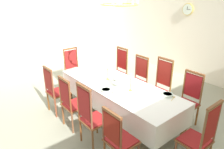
% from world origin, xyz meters
% --- Properties ---
extents(ground, '(7.75, 5.99, 0.04)m').
position_xyz_m(ground, '(0.00, 0.00, -0.02)').
color(ground, '#9A9B85').
extents(back_wall, '(7.75, 0.08, 3.03)m').
position_xyz_m(back_wall, '(0.00, 3.03, 1.51)').
color(back_wall, white).
rests_on(back_wall, ground).
extents(left_wall, '(0.08, 5.99, 3.03)m').
position_xyz_m(left_wall, '(-3.91, 0.00, 1.51)').
color(left_wall, white).
rests_on(left_wall, ground).
extents(dining_table, '(2.82, 1.02, 0.77)m').
position_xyz_m(dining_table, '(0.00, -0.23, 0.70)').
color(dining_table, brown).
rests_on(dining_table, ground).
extents(tablecloth, '(2.84, 1.04, 0.45)m').
position_xyz_m(tablecloth, '(0.00, -0.23, 0.65)').
color(tablecloth, white).
rests_on(tablecloth, dining_table).
extents(chair_south_a, '(0.44, 0.42, 1.09)m').
position_xyz_m(chair_south_a, '(-1.04, -1.14, 0.56)').
color(chair_south_a, brown).
rests_on(chair_south_a, ground).
extents(chair_north_a, '(0.44, 0.42, 1.16)m').
position_xyz_m(chair_north_a, '(-1.04, 0.69, 0.58)').
color(chair_north_a, brown).
rests_on(chair_north_a, ground).
extents(chair_south_b, '(0.44, 0.42, 1.08)m').
position_xyz_m(chair_south_b, '(-0.33, -1.14, 0.56)').
color(chair_south_b, brown).
rests_on(chair_south_b, ground).
extents(chair_north_b, '(0.44, 0.42, 1.10)m').
position_xyz_m(chair_north_b, '(-0.33, 0.69, 0.56)').
color(chair_north_b, brown).
rests_on(chair_north_b, ground).
extents(chair_south_c, '(0.44, 0.42, 1.19)m').
position_xyz_m(chair_south_c, '(0.35, -1.15, 0.59)').
color(chair_south_c, brown).
rests_on(chair_south_c, ground).
extents(chair_north_c, '(0.44, 0.42, 1.21)m').
position_xyz_m(chair_north_c, '(0.35, 0.70, 0.60)').
color(chair_north_c, brown).
rests_on(chair_north_c, ground).
extents(chair_south_d, '(0.44, 0.42, 1.05)m').
position_xyz_m(chair_south_d, '(1.05, -1.14, 0.55)').
color(chair_south_d, brown).
rests_on(chair_south_d, ground).
extents(chair_north_d, '(0.44, 0.42, 1.11)m').
position_xyz_m(chair_north_d, '(1.05, 0.69, 0.57)').
color(chair_north_d, brown).
rests_on(chair_north_d, ground).
extents(chair_head_west, '(0.42, 0.44, 1.15)m').
position_xyz_m(chair_head_west, '(-1.82, -0.23, 0.58)').
color(chair_head_west, brown).
rests_on(chair_head_west, ground).
extents(chair_head_east, '(0.42, 0.44, 1.18)m').
position_xyz_m(chair_head_east, '(1.82, -0.23, 0.59)').
color(chair_head_east, brown).
rests_on(chair_head_east, ground).
extents(soup_tureen, '(0.30, 0.30, 0.24)m').
position_xyz_m(soup_tureen, '(0.03, -0.23, 0.88)').
color(soup_tureen, silver).
rests_on(soup_tureen, tablecloth).
extents(candlestick_west, '(0.07, 0.07, 0.37)m').
position_xyz_m(candlestick_west, '(-0.35, -0.23, 0.92)').
color(candlestick_west, gold).
rests_on(candlestick_west, tablecloth).
extents(candlestick_east, '(0.07, 0.07, 0.37)m').
position_xyz_m(candlestick_east, '(0.35, -0.23, 0.92)').
color(candlestick_east, gold).
rests_on(candlestick_east, tablecloth).
extents(bowl_near_left, '(0.20, 0.20, 0.05)m').
position_xyz_m(bowl_near_left, '(0.94, 0.15, 0.80)').
color(bowl_near_left, silver).
rests_on(bowl_near_left, tablecloth).
extents(bowl_near_right, '(0.19, 0.19, 0.04)m').
position_xyz_m(bowl_near_right, '(0.07, -0.60, 0.80)').
color(bowl_near_right, silver).
rests_on(bowl_near_right, tablecloth).
extents(spoon_primary, '(0.06, 0.17, 0.01)m').
position_xyz_m(spoon_primary, '(1.06, 0.17, 0.78)').
color(spoon_primary, gold).
rests_on(spoon_primary, tablecloth).
extents(spoon_secondary, '(0.03, 0.18, 0.01)m').
position_xyz_m(spoon_secondary, '(0.19, -0.58, 0.78)').
color(spoon_secondary, gold).
rests_on(spoon_secondary, tablecloth).
extents(mounted_clock, '(0.34, 0.06, 0.34)m').
position_xyz_m(mounted_clock, '(-0.59, 2.96, 2.03)').
color(mounted_clock, '#D1B251').
extents(chandelier, '(0.70, 0.68, 0.66)m').
position_xyz_m(chandelier, '(-0.00, -0.23, 2.35)').
color(chandelier, gold).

